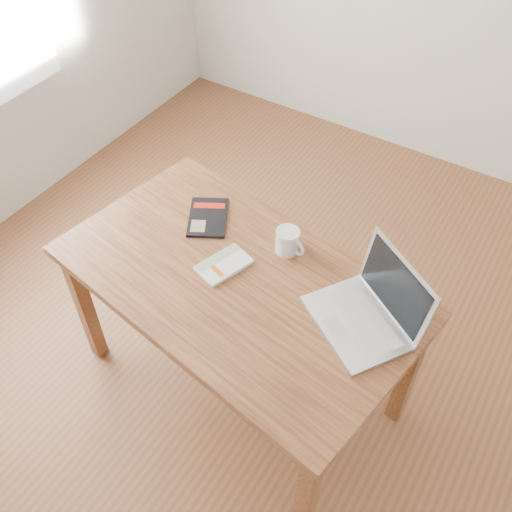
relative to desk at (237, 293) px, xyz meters
The scene contains 6 objects.
room 0.73m from the desk, 64.73° to the left, with size 4.04×4.04×2.70m.
desk is the anchor object (origin of this frame).
white_guidebook 0.13m from the desk, 161.53° to the left, with size 0.18×0.23×0.02m.
black_guidebook 0.37m from the desk, 143.30° to the left, with size 0.26×0.29×0.01m.
laptop 0.53m from the desk, ahead, with size 0.47×0.45×0.26m.
coffee_mug 0.29m from the desk, 68.81° to the left, with size 0.14×0.10×0.10m.
Camera 1 is at (0.67, -1.36, 2.40)m, focal length 40.00 mm.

